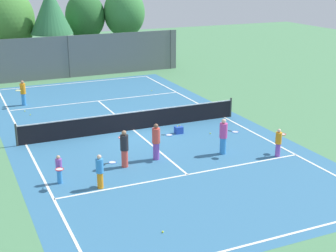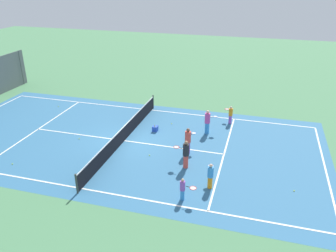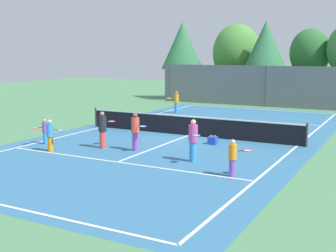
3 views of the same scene
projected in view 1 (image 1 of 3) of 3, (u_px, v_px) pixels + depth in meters
name	position (u px, v px, depth m)	size (l,w,h in m)	color
ground_plane	(133.00, 130.00, 25.92)	(80.00, 80.00, 0.00)	#4C8456
court_surface	(133.00, 130.00, 25.92)	(13.00, 25.00, 0.01)	teal
tennis_net	(133.00, 121.00, 25.76)	(11.90, 0.10, 1.10)	#333833
perimeter_fence	(69.00, 57.00, 37.57)	(18.00, 0.12, 3.20)	slate
tree_0	(124.00, 13.00, 41.52)	(3.42, 3.68, 6.52)	brown
tree_1	(7.00, 20.00, 38.61)	(4.29, 4.03, 6.73)	brown
tree_2	(51.00, 10.00, 38.01)	(3.28, 3.28, 6.78)	brown
tree_4	(85.00, 17.00, 41.15)	(3.29, 3.18, 6.17)	brown
player_0	(23.00, 93.00, 30.27)	(0.73, 0.86, 1.55)	#388CD8
player_1	(156.00, 141.00, 21.74)	(0.92, 0.63, 1.66)	purple
player_2	(224.00, 136.00, 22.39)	(0.75, 0.88, 1.67)	#388CD8
player_3	(279.00, 142.00, 22.16)	(0.80, 0.69, 1.30)	purple
player_4	(100.00, 171.00, 18.95)	(0.88, 0.41, 1.38)	orange
player_5	(124.00, 148.00, 20.93)	(0.47, 0.93, 1.64)	#E54C3F
player_6	(59.00, 169.00, 19.37)	(0.40, 0.83, 1.18)	#388CD8
ball_crate	(179.00, 130.00, 25.36)	(0.39, 0.34, 0.43)	blue
tennis_ball_0	(210.00, 133.00, 25.30)	(0.07, 0.07, 0.07)	#CCE533
tennis_ball_1	(112.00, 127.00, 26.28)	(0.07, 0.07, 0.07)	#CCE533
tennis_ball_2	(106.00, 116.00, 28.20)	(0.07, 0.07, 0.07)	#CCE533
tennis_ball_3	(30.00, 115.00, 28.45)	(0.07, 0.07, 0.07)	#CCE533
tennis_ball_4	(152.00, 91.00, 33.95)	(0.07, 0.07, 0.07)	#CCE533
tennis_ball_5	(24.00, 96.00, 32.63)	(0.07, 0.07, 0.07)	#CCE533
tennis_ball_6	(163.00, 232.00, 15.94)	(0.07, 0.07, 0.07)	#CCE533
tennis_ball_7	(25.00, 111.00, 29.18)	(0.07, 0.07, 0.07)	#CCE533
tennis_ball_8	(122.00, 146.00, 23.47)	(0.07, 0.07, 0.07)	#CCE533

